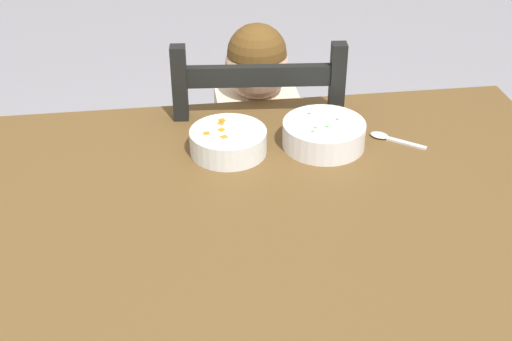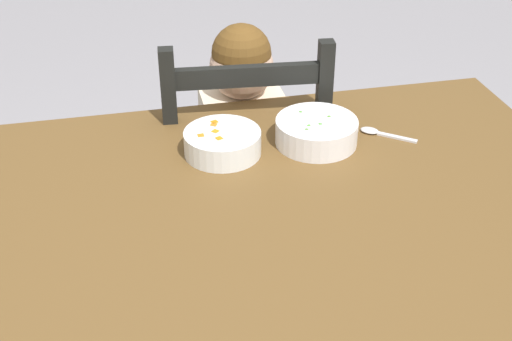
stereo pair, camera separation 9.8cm
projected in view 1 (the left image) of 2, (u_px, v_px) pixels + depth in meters
The scene contains 6 objects.
dining_table at pixel (227, 249), 1.43m from camera, with size 1.56×0.97×0.76m.
dining_chair at pixel (256, 191), 2.01m from camera, with size 0.46×0.46×0.94m.
child_figure at pixel (258, 139), 1.92m from camera, with size 0.32×0.31×0.93m.
bowl_of_peas at pixel (324, 134), 1.59m from camera, with size 0.19×0.19×0.06m.
bowl_of_carrots at pixel (228, 141), 1.57m from camera, with size 0.17×0.17×0.06m.
spoon at pixel (387, 138), 1.63m from camera, with size 0.12×0.10×0.01m.
Camera 1 is at (-0.10, -1.12, 1.56)m, focal length 49.03 mm.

